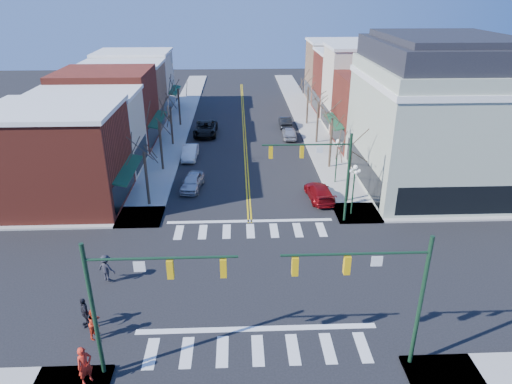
{
  "coord_description": "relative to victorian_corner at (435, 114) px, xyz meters",
  "views": [
    {
      "loc": [
        -0.83,
        -23.97,
        16.93
      ],
      "look_at": [
        0.46,
        7.16,
        2.8
      ],
      "focal_mm": 32.0,
      "sensor_mm": 36.0,
      "label": 1
    }
  ],
  "objects": [
    {
      "name": "car_left_mid",
      "position": [
        -22.47,
        7.86,
        -5.97
      ],
      "size": [
        1.56,
        4.23,
        1.38
      ],
      "primitive_type": "imported",
      "rotation": [
        0.0,
        0.0,
        -0.02
      ],
      "color": "silver",
      "rests_on": "ground"
    },
    {
      "name": "bldg_left_brick_a",
      "position": [
        -32.0,
        -2.75,
        -2.66
      ],
      "size": [
        10.0,
        8.5,
        8.0
      ],
      "primitive_type": "cube",
      "color": "maroon",
      "rests_on": "ground"
    },
    {
      "name": "pedestrian_red_b",
      "position": [
        -24.89,
        -19.46,
        -5.66
      ],
      "size": [
        0.82,
        0.96,
        1.7
      ],
      "primitive_type": "imported",
      "rotation": [
        0.0,
        0.0,
        1.33
      ],
      "color": "red",
      "rests_on": "sidewalk_left"
    },
    {
      "name": "tree_right_d",
      "position": [
        -8.1,
        20.5,
        -4.17
      ],
      "size": [
        0.24,
        0.24,
        4.97
      ],
      "primitive_type": "cylinder",
      "color": "#382B21",
      "rests_on": "ground"
    },
    {
      "name": "victorian_corner",
      "position": [
        0.0,
        0.0,
        0.0
      ],
      "size": [
        12.25,
        14.25,
        13.3
      ],
      "color": "#A0AB94",
      "rests_on": "ground"
    },
    {
      "name": "bldg_right_stucco",
      "position": [
        -1.0,
        19.0,
        -1.66
      ],
      "size": [
        10.0,
        7.0,
        10.0
      ],
      "primitive_type": "cube",
      "color": "beige",
      "rests_on": "ground"
    },
    {
      "name": "car_left_near",
      "position": [
        -21.56,
        -0.2,
        -5.95
      ],
      "size": [
        2.21,
        4.32,
        1.41
      ],
      "primitive_type": "imported",
      "rotation": [
        0.0,
        0.0,
        -0.14
      ],
      "color": "#B6B5BA",
      "rests_on": "ground"
    },
    {
      "name": "traffic_mast_near_left",
      "position": [
        -22.05,
        -21.9,
        -1.95
      ],
      "size": [
        6.6,
        0.28,
        7.2
      ],
      "color": "#14331E",
      "rests_on": "ground"
    },
    {
      "name": "bldg_left_stucco_b",
      "position": [
        -32.0,
        29.0,
        -2.56
      ],
      "size": [
        10.0,
        8.0,
        8.2
      ],
      "primitive_type": "cube",
      "color": "beige",
      "rests_on": "ground"
    },
    {
      "name": "tree_left_c",
      "position": [
        -24.9,
        12.5,
        -4.38
      ],
      "size": [
        0.24,
        0.24,
        4.55
      ],
      "primitive_type": "cylinder",
      "color": "#382B21",
      "rests_on": "ground"
    },
    {
      "name": "tree_left_a",
      "position": [
        -24.9,
        -3.5,
        -4.28
      ],
      "size": [
        0.24,
        0.24,
        4.76
      ],
      "primitive_type": "cylinder",
      "color": "#382B21",
      "rests_on": "ground"
    },
    {
      "name": "traffic_mast_near_right",
      "position": [
        -10.95,
        -21.9,
        -1.95
      ],
      "size": [
        6.6,
        0.28,
        7.2
      ],
      "color": "#14331E",
      "rests_on": "ground"
    },
    {
      "name": "car_right_mid",
      "position": [
        -11.09,
        14.44,
        -5.95
      ],
      "size": [
        1.85,
        4.2,
        1.4
      ],
      "primitive_type": "imported",
      "rotation": [
        0.0,
        0.0,
        3.09
      ],
      "color": "#B5B5BA",
      "rests_on": "ground"
    },
    {
      "name": "ground",
      "position": [
        -16.5,
        -14.5,
        -6.66
      ],
      "size": [
        160.0,
        160.0,
        0.0
      ],
      "primitive_type": "plane",
      "color": "black",
      "rests_on": "ground"
    },
    {
      "name": "bldg_right_brick_a",
      "position": [
        -1.0,
        11.25,
        -2.66
      ],
      "size": [
        10.0,
        8.5,
        8.0
      ],
      "primitive_type": "cube",
      "color": "maroon",
      "rests_on": "ground"
    },
    {
      "name": "lamppost_midblock",
      "position": [
        -8.3,
        0.5,
        -3.7
      ],
      "size": [
        0.36,
        0.36,
        4.33
      ],
      "color": "#14331E",
      "rests_on": "ground"
    },
    {
      "name": "pedestrian_dark_a",
      "position": [
        -25.68,
        -18.59,
        -5.63
      ],
      "size": [
        0.89,
        1.11,
        1.76
      ],
      "primitive_type": "imported",
      "rotation": [
        0.0,
        0.0,
        -1.04
      ],
      "color": "black",
      "rests_on": "sidewalk_left"
    },
    {
      "name": "bldg_right_tan",
      "position": [
        -1.0,
        34.5,
        -2.16
      ],
      "size": [
        10.0,
        8.0,
        9.0
      ],
      "primitive_type": "cube",
      "color": "#9E7657",
      "rests_on": "ground"
    },
    {
      "name": "car_right_far",
      "position": [
        -11.12,
        19.37,
        -5.96
      ],
      "size": [
        1.51,
        4.23,
        1.39
      ],
      "primitive_type": "imported",
      "rotation": [
        0.0,
        0.0,
        3.13
      ],
      "color": "black",
      "rests_on": "ground"
    },
    {
      "name": "traffic_mast_far_right",
      "position": [
        -10.95,
        -7.1,
        -1.95
      ],
      "size": [
        6.6,
        0.28,
        7.2
      ],
      "color": "#14331E",
      "rests_on": "ground"
    },
    {
      "name": "lamppost_corner",
      "position": [
        -8.3,
        -6.0,
        -3.7
      ],
      "size": [
        0.36,
        0.36,
        4.33
      ],
      "color": "#14331E",
      "rests_on": "ground"
    },
    {
      "name": "tree_left_b",
      "position": [
        -24.9,
        4.5,
        -4.14
      ],
      "size": [
        0.24,
        0.24,
        5.04
      ],
      "primitive_type": "cylinder",
      "color": "#382B21",
      "rests_on": "ground"
    },
    {
      "name": "tree_right_b",
      "position": [
        -8.1,
        4.5,
        -4.07
      ],
      "size": [
        0.24,
        0.24,
        5.18
      ],
      "primitive_type": "cylinder",
      "color": "#382B21",
      "rests_on": "ground"
    },
    {
      "name": "bldg_right_brick_b",
      "position": [
        -1.0,
        26.5,
        -2.41
      ],
      "size": [
        10.0,
        8.0,
        8.5
      ],
      "primitive_type": "cube",
      "color": "maroon",
      "rests_on": "ground"
    },
    {
      "name": "bldg_left_tan",
      "position": [
        -32.0,
        21.25,
        -2.76
      ],
      "size": [
        10.0,
        7.5,
        7.8
      ],
      "primitive_type": "cube",
      "color": "#9E7657",
      "rests_on": "ground"
    },
    {
      "name": "bldg_left_stucco_a",
      "position": [
        -32.0,
        5.0,
        -2.91
      ],
      "size": [
        10.0,
        7.0,
        7.5
      ],
      "primitive_type": "cube",
      "color": "beige",
      "rests_on": "ground"
    },
    {
      "name": "tree_right_a",
      "position": [
        -8.1,
        -3.5,
        -4.35
      ],
      "size": [
        0.24,
        0.24,
        4.62
      ],
      "primitive_type": "cylinder",
      "color": "#382B21",
      "rests_on": "ground"
    },
    {
      "name": "pedestrian_dark_b",
      "position": [
        -25.6,
        -14.42,
        -5.62
      ],
      "size": [
        1.31,
        1.04,
        1.77
      ],
      "primitive_type": "imported",
      "rotation": [
        0.0,
        0.0,
        2.76
      ],
      "color": "black",
      "rests_on": "sidewalk_left"
    },
    {
      "name": "tree_right_c",
      "position": [
        -8.1,
        12.5,
        -4.24
      ],
      "size": [
        0.24,
        0.24,
        4.83
      ],
      "primitive_type": "cylinder",
      "color": "#382B21",
      "rests_on": "ground"
    },
    {
      "name": "car_right_near",
      "position": [
        -10.36,
        -2.91,
        -5.97
      ],
      "size": [
        2.31,
        4.85,
        1.37
      ],
      "primitive_type": "imported",
      "rotation": [
        0.0,
        0.0,
        3.23
      ],
      "color": "maroon",
      "rests_on": "ground"
    },
    {
      "name": "car_left_far",
      "position": [
        -21.3,
        16.38,
        -5.85
      ],
      "size": [
        2.82,
        5.88,
        1.62
      ],
      "primitive_type": "imported",
      "rotation": [
        0.0,
        0.0,
        -0.02
      ],
      "color": "black",
      "rests_on": "ground"
    },
    {
      "name": "sidewalk_right",
      "position": [
        -7.75,
        5.5,
        -6.58
      ],
      "size": [
        3.5,
        70.0,
        0.15
      ],
      "primitive_type": "cube",
      "color": "#9E9B93",
      "rests_on": "ground"
    },
    {
      "name": "sidewalk_left",
      "position": [
        -25.25,
        5.5,
        -6.58
      ],
      "size": [
        3.5,
        70.0,
        0.15
      ],
      "primitive_type": "cube",
      "color": "#9E9B93",
      "rests_on": "ground"
    },
    {
      "name": "tree_left_d",
      "position": [
        -24.9,
        20.5,
        -4.21
      ],
      "size": [
        0.24,
        0.24,
        4.9
      ],
      "primitive_type": "cylinder",
      "color": "#382B21",
      "rests_on": "ground"
    },
    {
      "name": "pedestrian_red_a",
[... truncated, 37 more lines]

